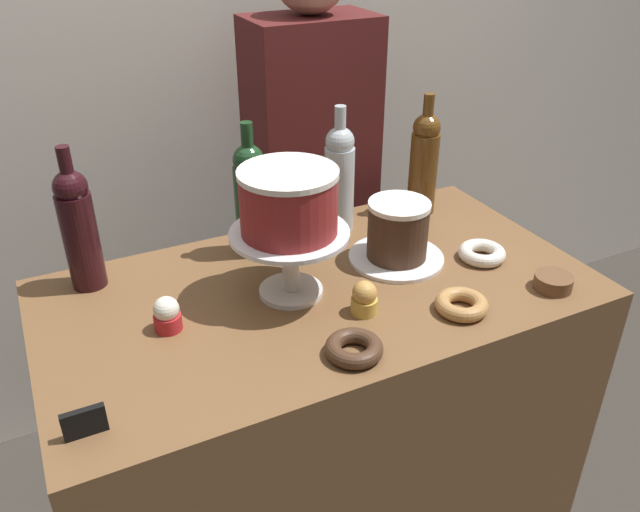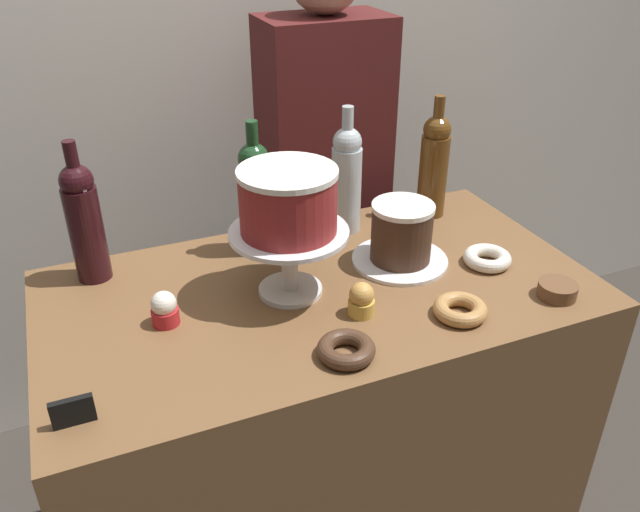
{
  "view_description": "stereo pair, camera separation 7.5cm",
  "coord_description": "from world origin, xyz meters",
  "views": [
    {
      "loc": [
        -0.53,
        -1.08,
        1.69
      ],
      "look_at": [
        0.0,
        0.0,
        1.0
      ],
      "focal_mm": 35.85,
      "sensor_mm": 36.0,
      "label": 1
    },
    {
      "loc": [
        -0.46,
        -1.11,
        1.69
      ],
      "look_at": [
        0.0,
        0.0,
        1.0
      ],
      "focal_mm": 35.85,
      "sensor_mm": 36.0,
      "label": 2
    }
  ],
  "objects": [
    {
      "name": "cupcake_caramel",
      "position": [
        0.04,
        -0.13,
        0.96
      ],
      "size": [
        0.06,
        0.06,
        0.07
      ],
      "color": "gold",
      "rests_on": "display_counter"
    },
    {
      "name": "back_wall",
      "position": [
        0.0,
        0.9,
        1.3
      ],
      "size": [
        6.0,
        0.05,
        2.6
      ],
      "color": "silver",
      "rests_on": "ground_plane"
    },
    {
      "name": "cookie_stack",
      "position": [
        0.46,
        -0.23,
        0.94
      ],
      "size": [
        0.08,
        0.08,
        0.03
      ],
      "color": "brown",
      "rests_on": "display_counter"
    },
    {
      "name": "wine_bottle_amber",
      "position": [
        0.42,
        0.23,
        1.07
      ],
      "size": [
        0.08,
        0.08,
        0.33
      ],
      "color": "#5B3814",
      "rests_on": "display_counter"
    },
    {
      "name": "wine_bottle_clear",
      "position": [
        0.17,
        0.24,
        1.07
      ],
      "size": [
        0.08,
        0.08,
        0.33
      ],
      "color": "#B2BCC1",
      "rests_on": "display_counter"
    },
    {
      "name": "chocolate_round_cake",
      "position": [
        0.22,
        0.03,
        1.0
      ],
      "size": [
        0.14,
        0.14,
        0.14
      ],
      "color": "#3D2619",
      "rests_on": "silver_serving_platter"
    },
    {
      "name": "white_layer_cake",
      "position": [
        -0.07,
        0.01,
        1.14
      ],
      "size": [
        0.21,
        0.21,
        0.14
      ],
      "color": "maroon",
      "rests_on": "cake_stand_pedestal"
    },
    {
      "name": "donut_chocolate",
      "position": [
        -0.05,
        -0.24,
        0.94
      ],
      "size": [
        0.11,
        0.11,
        0.03
      ],
      "color": "#472D1E",
      "rests_on": "display_counter"
    },
    {
      "name": "donut_sugar",
      "position": [
        0.4,
        -0.06,
        0.94
      ],
      "size": [
        0.11,
        0.11,
        0.03
      ],
      "color": "silver",
      "rests_on": "display_counter"
    },
    {
      "name": "donut_maple",
      "position": [
        0.22,
        -0.21,
        0.94
      ],
      "size": [
        0.11,
        0.11,
        0.03
      ],
      "color": "#B27F47",
      "rests_on": "display_counter"
    },
    {
      "name": "cake_stand_pedestal",
      "position": [
        -0.07,
        0.01,
        1.03
      ],
      "size": [
        0.25,
        0.25,
        0.15
      ],
      "color": "silver",
      "rests_on": "display_counter"
    },
    {
      "name": "silver_serving_platter",
      "position": [
        0.22,
        0.03,
        0.93
      ],
      "size": [
        0.23,
        0.23,
        0.01
      ],
      "color": "white",
      "rests_on": "display_counter"
    },
    {
      "name": "wine_bottle_dark_red",
      "position": [
        -0.46,
        0.24,
        1.07
      ],
      "size": [
        0.08,
        0.08,
        0.33
      ],
      "color": "black",
      "rests_on": "display_counter"
    },
    {
      "name": "barista_figure",
      "position": [
        0.25,
        0.56,
        0.84
      ],
      "size": [
        0.36,
        0.22,
        1.6
      ],
      "color": "black",
      "rests_on": "ground_plane"
    },
    {
      "name": "cupcake_vanilla",
      "position": [
        -0.34,
        -0.01,
        0.96
      ],
      "size": [
        0.06,
        0.06,
        0.07
      ],
      "color": "red",
      "rests_on": "display_counter"
    },
    {
      "name": "display_counter",
      "position": [
        0.0,
        0.0,
        0.46
      ],
      "size": [
        1.22,
        0.66,
        0.92
      ],
      "color": "brown",
      "rests_on": "ground_plane"
    },
    {
      "name": "wine_bottle_green",
      "position": [
        -0.07,
        0.22,
        1.07
      ],
      "size": [
        0.08,
        0.08,
        0.33
      ],
      "color": "#193D1E",
      "rests_on": "display_counter"
    },
    {
      "name": "price_sign_chalkboard",
      "position": [
        -0.54,
        -0.23,
        0.95
      ],
      "size": [
        0.07,
        0.01,
        0.05
      ],
      "color": "black",
      "rests_on": "display_counter"
    }
  ]
}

